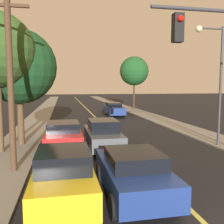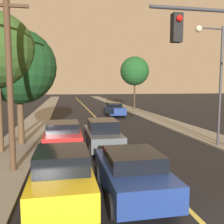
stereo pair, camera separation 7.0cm
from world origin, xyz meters
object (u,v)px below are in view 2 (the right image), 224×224
object	(u,v)px
car_near_lane_front	(132,172)
streetlamp_right	(215,69)
utility_pole_left	(10,79)
tree_right_near	(135,71)
car_far_oncoming	(114,109)
car_outer_lane_second	(63,135)
car_near_lane_second	(102,135)
car_outer_lane_front	(62,174)
tree_left_far	(19,67)

from	to	relation	value
car_near_lane_front	streetlamp_right	world-z (taller)	streetlamp_right
utility_pole_left	tree_right_near	world-z (taller)	tree_right_near
tree_right_near	car_far_oncoming	bearing A→B (deg)	-121.62
car_outer_lane_second	car_far_oncoming	bearing A→B (deg)	68.08
car_near_lane_second	car_outer_lane_second	size ratio (longest dim) A/B	1.01
car_outer_lane_front	car_far_oncoming	xyz separation A→B (m)	(5.71, 20.32, 0.03)
car_near_lane_second	tree_right_near	bearing A→B (deg)	69.67
streetlamp_right	car_far_oncoming	bearing A→B (deg)	99.81
car_outer_lane_front	car_outer_lane_second	size ratio (longest dim) A/B	0.96
utility_pole_left	car_outer_lane_second	bearing A→B (deg)	59.73
car_near_lane_second	utility_pole_left	distance (m)	5.95
car_near_lane_front	streetlamp_right	xyz separation A→B (m)	(6.19, 5.32, 3.62)
car_near_lane_second	car_far_oncoming	distance (m)	14.86
car_outer_lane_second	tree_left_far	distance (m)	4.65
car_near_lane_second	streetlamp_right	distance (m)	7.19
car_near_lane_front	car_near_lane_second	world-z (taller)	car_near_lane_second
car_near_lane_front	car_outer_lane_front	xyz separation A→B (m)	(-2.15, 0.20, 0.01)
car_outer_lane_front	utility_pole_left	size ratio (longest dim) A/B	0.60
car_far_oncoming	utility_pole_left	size ratio (longest dim) A/B	0.69
car_outer_lane_front	tree_right_near	distance (m)	29.81
car_far_oncoming	tree_right_near	size ratio (longest dim) A/B	0.63
car_near_lane_second	tree_right_near	distance (m)	23.64
car_near_lane_front	car_outer_lane_front	world-z (taller)	car_outer_lane_front
car_outer_lane_second	tree_right_near	bearing A→B (deg)	64.60
utility_pole_left	tree_right_near	size ratio (longest dim) A/B	0.92
car_near_lane_second	tree_right_near	world-z (taller)	tree_right_near
tree_left_far	tree_right_near	world-z (taller)	tree_right_near
car_near_lane_front	tree_right_near	xyz separation A→B (m)	(8.04, 27.80, 4.83)
car_far_oncoming	streetlamp_right	distance (m)	15.83
car_outer_lane_second	streetlamp_right	distance (m)	9.13
car_outer_lane_front	car_near_lane_front	bearing A→B (deg)	-5.37
tree_left_far	car_outer_lane_front	bearing A→B (deg)	-72.23
utility_pole_left	tree_right_near	bearing A→B (deg)	63.91
car_far_oncoming	car_near_lane_front	bearing A→B (deg)	80.16
car_outer_lane_front	streetlamp_right	size ratio (longest dim) A/B	0.64
car_near_lane_front	tree_right_near	size ratio (longest dim) A/B	0.53
car_far_oncoming	tree_left_far	xyz separation A→B (m)	(-8.10, -12.84, 3.73)
car_near_lane_front	utility_pole_left	bearing A→B (deg)	144.12
utility_pole_left	tree_left_far	distance (m)	4.79
tree_left_far	utility_pole_left	bearing A→B (deg)	-84.76
car_outer_lane_second	streetlamp_right	world-z (taller)	streetlamp_right
car_near_lane_second	car_outer_lane_front	distance (m)	6.27
car_near_lane_second	utility_pole_left	xyz separation A→B (m)	(-4.11, -3.12, 2.96)
streetlamp_right	utility_pole_left	world-z (taller)	utility_pole_left
car_near_lane_front	tree_left_far	distance (m)	9.69
car_near_lane_front	car_outer_lane_front	distance (m)	2.16
car_near_lane_second	utility_pole_left	bearing A→B (deg)	-142.83
car_outer_lane_second	car_far_oncoming	distance (m)	15.28
car_near_lane_second	car_outer_lane_front	size ratio (longest dim) A/B	1.05
streetlamp_right	utility_pole_left	distance (m)	10.58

